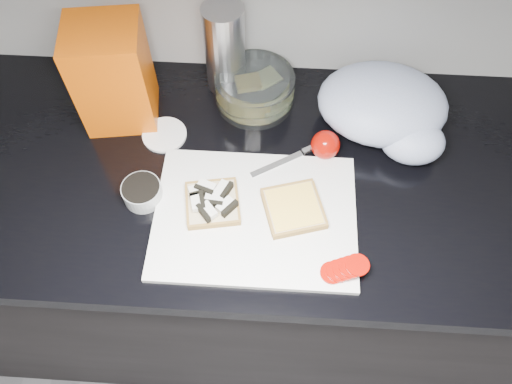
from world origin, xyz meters
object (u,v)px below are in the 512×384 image
(glass_bowl, at_px, (255,89))
(steel_canister, at_px, (225,49))
(bread_bag, at_px, (113,75))
(cutting_board, at_px, (255,216))

(glass_bowl, height_order, steel_canister, steel_canister)
(bread_bag, distance_m, steel_canister, 0.25)
(steel_canister, bearing_deg, bread_bag, -155.39)
(glass_bowl, relative_size, steel_canister, 0.84)
(glass_bowl, bearing_deg, bread_bag, -169.55)
(glass_bowl, bearing_deg, steel_canister, 144.71)
(glass_bowl, relative_size, bread_bag, 0.76)
(glass_bowl, xyz_separation_m, steel_canister, (-0.07, 0.05, 0.07))
(cutting_board, bearing_deg, glass_bowl, 93.76)
(glass_bowl, distance_m, steel_canister, 0.11)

